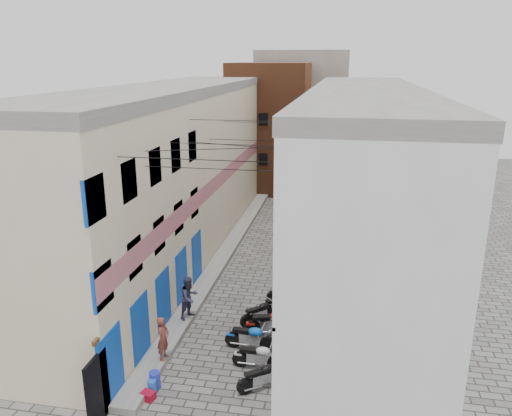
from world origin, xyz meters
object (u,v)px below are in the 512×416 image
Objects in this scene: motorcycle_a at (262,375)px; motorcycle_d at (272,321)px; motorcycle_f at (280,302)px; motorcycle_b at (258,355)px; motorcycle_g at (286,291)px; person_b at (189,297)px; red_crate at (148,396)px; person_a at (163,338)px; water_jug_near at (152,386)px; motorcycle_c at (250,336)px; motorcycle_e at (260,312)px; water_jug_far at (155,380)px.

motorcycle_d is at bearing 148.77° from motorcycle_a.
motorcycle_f is at bearing 146.55° from motorcycle_a.
motorcycle_b is 3.95m from motorcycle_f.
motorcycle_d reaches higher than motorcycle_g.
person_b reaches higher than motorcycle_g.
motorcycle_b is at bearing 35.98° from red_crate.
motorcycle_a is 1.12× the size of person_a.
water_jug_near is (-3.45, -6.99, -0.28)m from motorcycle_g.
motorcycle_c reaches higher than red_crate.
motorcycle_g is (0.35, 5.09, -0.02)m from motorcycle_b.
motorcycle_f is (-0.10, 5.03, 0.04)m from motorcycle_a.
water_jug_near is (-3.10, -1.90, -0.30)m from motorcycle_b.
person_b reaches higher than motorcycle_e.
motorcycle_f is 4.30× the size of water_jug_near.
person_a reaches higher than motorcycle_e.
motorcycle_f is 7.06m from red_crate.
motorcycle_e is (-0.61, 0.86, -0.10)m from motorcycle_d.
water_jug_near is (0.15, -1.53, -0.82)m from person_a.
water_jug_far is at bearing 90.00° from water_jug_near.
motorcycle_a reaches higher than water_jug_near.
motorcycle_g is at bearing -26.87° from person_b.
motorcycle_c is 1.23m from motorcycle_d.
motorcycle_c is 4.30× the size of water_jug_near.
motorcycle_e is 5.38m from water_jug_far.
red_crate is at bearing -149.91° from person_b.
motorcycle_e is 4.44m from person_a.
motorcycle_a is 5.18m from person_b.
water_jug_far is 1.33× the size of red_crate.
motorcycle_g is 3.87× the size of water_jug_near.
red_crate is at bearing -68.63° from motorcycle_f.
motorcycle_c is at bearing -47.38° from motorcycle_d.
motorcycle_a is 3.12× the size of water_jug_far.
red_crate is (0.00, -0.35, -0.09)m from water_jug_near.
person_b is at bearing -123.29° from motorcycle_e.
water_jug_near is at bearing -57.12° from motorcycle_b.
motorcycle_c is 4.02m from water_jug_near.
red_crate is at bearing -105.89° from motorcycle_a.
motorcycle_e is (-0.80, 4.12, 0.01)m from motorcycle_a.
person_a is 2.96m from person_b.
red_crate is at bearing -52.68° from motorcycle_b.
motorcycle_e is 2.21m from motorcycle_g.
water_jug_near is at bearing -149.77° from person_b.
person_a is (-3.41, -2.55, 0.42)m from motorcycle_d.
motorcycle_b is 0.83× the size of motorcycle_d.
motorcycle_b is 3.65m from water_jug_near.
person_a is 1.74m from water_jug_near.
motorcycle_e is 3.19× the size of water_jug_far.
motorcycle_f is at bearing -32.67° from person_a.
motorcycle_a is at bearing 19.10° from motorcycle_b.
motorcycle_c is 3.19m from person_a.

